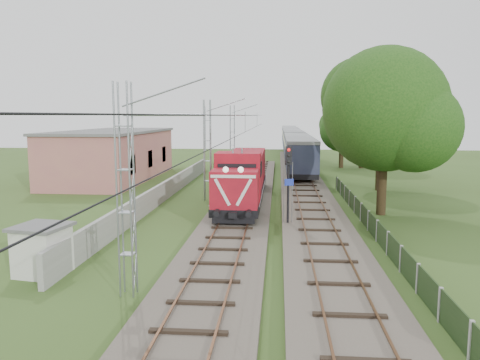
# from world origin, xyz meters

# --- Properties ---
(ground) EXTENTS (140.00, 140.00, 0.00)m
(ground) POSITION_xyz_m (0.00, 0.00, 0.00)
(ground) COLOR #344C1C
(ground) RESTS_ON ground
(track_main) EXTENTS (4.20, 70.00, 0.45)m
(track_main) POSITION_xyz_m (0.00, 7.00, 0.18)
(track_main) COLOR #6B6054
(track_main) RESTS_ON ground
(track_side) EXTENTS (4.20, 80.00, 0.45)m
(track_side) POSITION_xyz_m (5.00, 20.00, 0.18)
(track_side) COLOR #6B6054
(track_side) RESTS_ON ground
(catenary) EXTENTS (3.31, 70.00, 8.00)m
(catenary) POSITION_xyz_m (-2.95, 12.00, 4.05)
(catenary) COLOR gray
(catenary) RESTS_ON ground
(boundary_wall) EXTENTS (0.25, 40.00, 1.50)m
(boundary_wall) POSITION_xyz_m (-6.50, 12.00, 0.75)
(boundary_wall) COLOR #9E9E99
(boundary_wall) RESTS_ON ground
(station_building) EXTENTS (8.40, 20.40, 5.22)m
(station_building) POSITION_xyz_m (-15.00, 24.00, 2.63)
(station_building) COLOR #B37060
(station_building) RESTS_ON ground
(fence) EXTENTS (0.12, 32.00, 1.20)m
(fence) POSITION_xyz_m (8.00, 3.00, 0.60)
(fence) COLOR black
(fence) RESTS_ON ground
(locomotive) EXTENTS (2.95, 16.83, 4.27)m
(locomotive) POSITION_xyz_m (0.00, 10.48, 2.21)
(locomotive) COLOR black
(locomotive) RESTS_ON ground
(coach_rake) EXTENTS (3.18, 70.81, 3.67)m
(coach_rake) POSITION_xyz_m (5.00, 55.41, 2.62)
(coach_rake) COLOR black
(coach_rake) RESTS_ON ground
(signal_post) EXTENTS (0.55, 0.43, 5.01)m
(signal_post) POSITION_xyz_m (3.24, 3.25, 3.44)
(signal_post) COLOR black
(signal_post) RESTS_ON ground
(relay_hut) EXTENTS (2.42, 2.42, 2.17)m
(relay_hut) POSITION_xyz_m (-7.40, -6.05, 1.09)
(relay_hut) COLOR silver
(relay_hut) RESTS_ON ground
(tree_a) EXTENTS (8.77, 8.36, 11.37)m
(tree_a) POSITION_xyz_m (9.82, 7.65, 7.10)
(tree_a) COLOR #3C2B18
(tree_a) RESTS_ON ground
(tree_b) EXTENTS (8.25, 7.86, 10.69)m
(tree_b) POSITION_xyz_m (11.86, 18.40, 6.67)
(tree_b) COLOR #3C2B18
(tree_b) RESTS_ON ground
(tree_c) EXTENTS (6.06, 5.77, 7.86)m
(tree_c) POSITION_xyz_m (10.85, 36.98, 4.90)
(tree_c) COLOR #3C2B18
(tree_c) RESTS_ON ground
(tree_d) EXTENTS (8.93, 8.50, 11.58)m
(tree_d) POSITION_xyz_m (13.47, 36.87, 7.22)
(tree_d) COLOR #3C2B18
(tree_d) RESTS_ON ground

